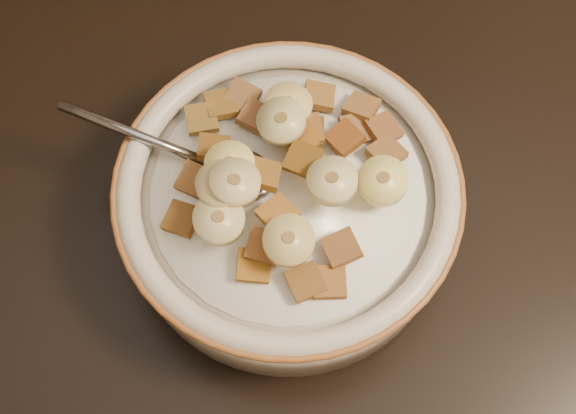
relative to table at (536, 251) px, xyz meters
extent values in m
cube|color=black|center=(0.00, 0.00, 0.00)|extent=(1.44, 0.97, 0.04)
cylinder|color=beige|center=(-0.17, 0.05, 0.05)|extent=(0.21, 0.21, 0.05)
cylinder|color=white|center=(-0.17, 0.05, 0.07)|extent=(0.18, 0.18, 0.00)
ellipsoid|color=gray|center=(-0.20, 0.06, 0.08)|extent=(0.06, 0.06, 0.01)
cube|color=brown|center=(-0.15, 0.08, 0.09)|extent=(0.02, 0.02, 0.01)
cube|color=brown|center=(-0.23, 0.07, 0.08)|extent=(0.03, 0.03, 0.01)
cube|color=brown|center=(-0.17, -0.02, 0.08)|extent=(0.02, 0.02, 0.01)
cube|color=brown|center=(-0.22, 0.11, 0.08)|extent=(0.02, 0.02, 0.01)
cube|color=brown|center=(-0.10, 0.06, 0.08)|extent=(0.03, 0.03, 0.01)
cube|color=brown|center=(-0.20, 0.12, 0.08)|extent=(0.02, 0.02, 0.01)
cube|color=brown|center=(-0.14, 0.11, 0.08)|extent=(0.03, 0.03, 0.01)
cube|color=brown|center=(-0.10, 0.08, 0.08)|extent=(0.03, 0.03, 0.01)
cube|color=#975727|center=(-0.16, -0.02, 0.08)|extent=(0.02, 0.02, 0.01)
cube|color=brown|center=(-0.15, 0.11, 0.08)|extent=(0.03, 0.03, 0.01)
cube|color=#915F2E|center=(-0.19, 0.12, 0.08)|extent=(0.03, 0.03, 0.01)
cube|color=#9D651D|center=(-0.16, 0.10, 0.08)|extent=(0.03, 0.03, 0.01)
cube|color=#9B6821|center=(-0.18, 0.03, 0.09)|extent=(0.03, 0.03, 0.01)
cube|color=brown|center=(-0.15, 0.08, 0.08)|extent=(0.03, 0.02, 0.01)
cube|color=brown|center=(-0.19, 0.01, 0.08)|extent=(0.03, 0.03, 0.01)
cube|color=brown|center=(-0.21, 0.08, 0.08)|extent=(0.02, 0.03, 0.01)
cube|color=#613312|center=(-0.13, 0.07, 0.08)|extent=(0.03, 0.03, 0.01)
cube|color=brown|center=(-0.20, 0.00, 0.08)|extent=(0.03, 0.02, 0.01)
cube|color=brown|center=(-0.19, 0.05, 0.10)|extent=(0.03, 0.03, 0.01)
cube|color=#955C30|center=(-0.15, 0.00, 0.08)|extent=(0.02, 0.02, 0.01)
cube|color=brown|center=(-0.12, 0.08, 0.08)|extent=(0.02, 0.02, 0.01)
cube|color=brown|center=(-0.11, 0.09, 0.08)|extent=(0.03, 0.03, 0.01)
cube|color=brown|center=(-0.24, 0.04, 0.08)|extent=(0.03, 0.03, 0.01)
cube|color=brown|center=(-0.16, 0.07, 0.09)|extent=(0.02, 0.02, 0.01)
cube|color=brown|center=(-0.18, 0.10, 0.08)|extent=(0.03, 0.03, 0.01)
cube|color=brown|center=(-0.16, 0.06, 0.09)|extent=(0.03, 0.03, 0.01)
cylinder|color=#EEDF74|center=(-0.20, 0.06, 0.10)|extent=(0.04, 0.04, 0.01)
cylinder|color=#D7C572|center=(-0.18, 0.00, 0.10)|extent=(0.04, 0.04, 0.02)
cylinder|color=#D8C684|center=(-0.22, 0.03, 0.10)|extent=(0.03, 0.03, 0.01)
cylinder|color=#DEC374|center=(-0.16, 0.10, 0.09)|extent=(0.04, 0.04, 0.02)
cylinder|color=#E4D372|center=(-0.11, 0.03, 0.09)|extent=(0.04, 0.04, 0.01)
cylinder|color=beige|center=(-0.20, 0.04, 0.10)|extent=(0.04, 0.04, 0.01)
cylinder|color=#EEE697|center=(-0.15, 0.04, 0.10)|extent=(0.04, 0.04, 0.01)
cylinder|color=#CDC489|center=(-0.17, 0.08, 0.10)|extent=(0.04, 0.04, 0.02)
cylinder|color=tan|center=(-0.21, 0.05, 0.10)|extent=(0.04, 0.04, 0.01)
camera|label=1|loc=(-0.22, -0.17, 0.53)|focal=50.00mm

